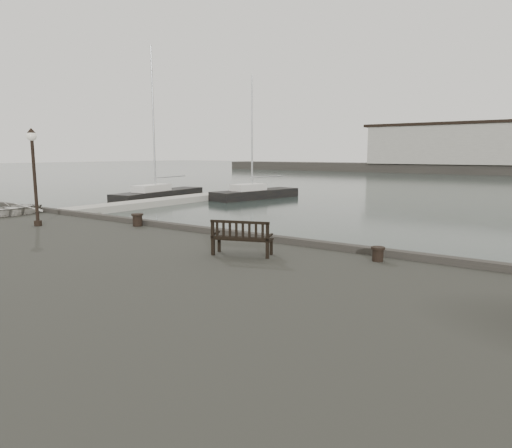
{
  "coord_description": "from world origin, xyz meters",
  "views": [
    {
      "loc": [
        7.95,
        -11.59,
        4.2
      ],
      "look_at": [
        0.17,
        -0.5,
        2.1
      ],
      "focal_mm": 32.0,
      "sensor_mm": 36.0,
      "label": 1
    }
  ],
  "objects_px": {
    "yacht_b": "(160,196)",
    "bollard_right": "(378,254)",
    "bollard_left": "(137,220)",
    "yacht_d": "(256,196)",
    "bench": "(242,244)",
    "lamp_post": "(34,164)",
    "dinghy": "(11,209)"
  },
  "relations": [
    {
      "from": "yacht_b",
      "to": "bollard_right",
      "type": "bearing_deg",
      "value": -42.01
    },
    {
      "from": "bollard_left",
      "to": "yacht_b",
      "type": "distance_m",
      "value": 26.23
    },
    {
      "from": "bollard_right",
      "to": "yacht_d",
      "type": "relative_size",
      "value": 0.03
    },
    {
      "from": "bench",
      "to": "bollard_right",
      "type": "bearing_deg",
      "value": 4.47
    },
    {
      "from": "bench",
      "to": "bollard_right",
      "type": "height_order",
      "value": "bench"
    },
    {
      "from": "bollard_left",
      "to": "lamp_post",
      "type": "distance_m",
      "value": 4.22
    },
    {
      "from": "bench",
      "to": "yacht_b",
      "type": "distance_m",
      "value": 31.88
    },
    {
      "from": "dinghy",
      "to": "yacht_d",
      "type": "relative_size",
      "value": 0.22
    },
    {
      "from": "bollard_right",
      "to": "dinghy",
      "type": "xyz_separation_m",
      "value": [
        -16.1,
        -0.81,
        0.09
      ]
    },
    {
      "from": "bollard_left",
      "to": "dinghy",
      "type": "bearing_deg",
      "value": -170.85
    },
    {
      "from": "bench",
      "to": "bollard_right",
      "type": "xyz_separation_m",
      "value": [
        3.15,
        1.4,
        -0.11
      ]
    },
    {
      "from": "bollard_right",
      "to": "yacht_d",
      "type": "xyz_separation_m",
      "value": [
        -20.87,
        24.47,
        -1.51
      ]
    },
    {
      "from": "bollard_left",
      "to": "lamp_post",
      "type": "relative_size",
      "value": 0.13
    },
    {
      "from": "lamp_post",
      "to": "dinghy",
      "type": "bearing_deg",
      "value": 165.76
    },
    {
      "from": "bench",
      "to": "yacht_b",
      "type": "relative_size",
      "value": 0.12
    },
    {
      "from": "bollard_right",
      "to": "lamp_post",
      "type": "distance_m",
      "value": 12.57
    },
    {
      "from": "bench",
      "to": "bollard_left",
      "type": "xyz_separation_m",
      "value": [
        -6.06,
        1.7,
        -0.06
      ]
    },
    {
      "from": "bollard_left",
      "to": "bench",
      "type": "bearing_deg",
      "value": -15.62
    },
    {
      "from": "yacht_b",
      "to": "yacht_d",
      "type": "relative_size",
      "value": 1.2
    },
    {
      "from": "bollard_right",
      "to": "dinghy",
      "type": "height_order",
      "value": "dinghy"
    },
    {
      "from": "lamp_post",
      "to": "yacht_b",
      "type": "xyz_separation_m",
      "value": [
        -15.54,
        20.53,
        -3.59
      ]
    },
    {
      "from": "dinghy",
      "to": "bollard_left",
      "type": "bearing_deg",
      "value": -2.7
    },
    {
      "from": "bench",
      "to": "lamp_post",
      "type": "relative_size",
      "value": 0.47
    },
    {
      "from": "bollard_right",
      "to": "yacht_b",
      "type": "xyz_separation_m",
      "value": [
        -27.8,
        18.75,
        -1.49
      ]
    },
    {
      "from": "yacht_b",
      "to": "dinghy",
      "type": "bearing_deg",
      "value": -67.12
    },
    {
      "from": "yacht_b",
      "to": "bollard_left",
      "type": "bearing_deg",
      "value": -52.81
    },
    {
      "from": "bench",
      "to": "yacht_d",
      "type": "bearing_deg",
      "value": 104.97
    },
    {
      "from": "dinghy",
      "to": "yacht_d",
      "type": "xyz_separation_m",
      "value": [
        -4.78,
        25.28,
        -1.6
      ]
    },
    {
      "from": "lamp_post",
      "to": "yacht_d",
      "type": "xyz_separation_m",
      "value": [
        -8.61,
        26.25,
        -3.6
      ]
    },
    {
      "from": "lamp_post",
      "to": "yacht_d",
      "type": "bearing_deg",
      "value": 108.16
    },
    {
      "from": "bollard_left",
      "to": "dinghy",
      "type": "height_order",
      "value": "dinghy"
    },
    {
      "from": "bollard_right",
      "to": "yacht_b",
      "type": "height_order",
      "value": "yacht_b"
    }
  ]
}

